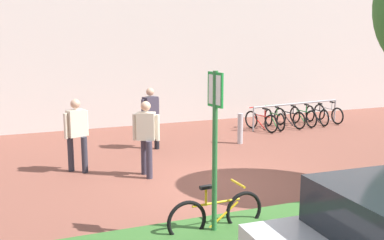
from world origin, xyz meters
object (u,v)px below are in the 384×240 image
at_px(person_suited_dark, 150,114).
at_px(bollard_steel, 240,129).
at_px(person_shirt_white, 146,134).
at_px(bike_rack_cluster, 296,116).
at_px(parking_sign_post, 215,132).
at_px(bike_at_sign, 216,215).
at_px(person_shirt_blue, 76,131).

bearing_deg(person_suited_dark, bollard_steel, -8.56).
bearing_deg(bollard_steel, person_shirt_white, -149.20).
bearing_deg(bollard_steel, person_suited_dark, 171.44).
bearing_deg(bike_rack_cluster, person_shirt_white, -150.60).
height_order(parking_sign_post, bollard_steel, parking_sign_post).
xyz_separation_m(bike_at_sign, bike_rack_cluster, (6.33, 7.07, -0.00)).
distance_m(person_shirt_white, person_shirt_blue, 1.68).
bearing_deg(bollard_steel, bike_at_sign, -121.02).
distance_m(bike_at_sign, person_suited_dark, 5.93).
bearing_deg(person_shirt_white, parking_sign_post, -88.94).
distance_m(parking_sign_post, person_suited_dark, 6.07).
bearing_deg(parking_sign_post, person_suited_dark, 82.73).
relative_size(parking_sign_post, bike_at_sign, 1.57).
bearing_deg(person_suited_dark, person_shirt_blue, -145.68).
bearing_deg(bollard_steel, parking_sign_post, -121.16).
bearing_deg(person_suited_dark, parking_sign_post, -97.27).
distance_m(bike_at_sign, person_shirt_white, 3.47).
bearing_deg(bike_at_sign, person_shirt_blue, 109.75).
relative_size(bike_at_sign, person_suited_dark, 0.98).
distance_m(bike_rack_cluster, person_shirt_blue, 8.37).
relative_size(parking_sign_post, person_shirt_white, 1.54).
height_order(person_shirt_white, person_shirt_blue, same).
bearing_deg(bike_at_sign, parking_sign_post, -127.06).
height_order(bike_at_sign, person_suited_dark, person_suited_dark).
distance_m(parking_sign_post, person_shirt_white, 3.61).
xyz_separation_m(person_shirt_white, person_shirt_blue, (-1.40, 0.93, 0.00)).
xyz_separation_m(bike_rack_cluster, person_shirt_white, (-6.49, -3.66, 0.64)).
bearing_deg(person_suited_dark, bike_at_sign, -96.52).
height_order(parking_sign_post, bike_at_sign, parking_sign_post).
relative_size(bike_rack_cluster, bollard_steel, 4.15).
height_order(bike_at_sign, person_shirt_blue, person_shirt_blue).
relative_size(parking_sign_post, person_suited_dark, 1.54).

